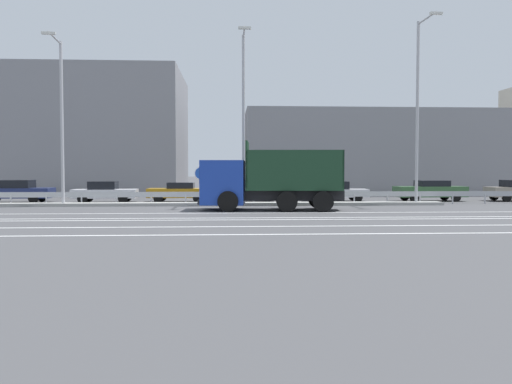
{
  "coord_description": "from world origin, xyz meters",
  "views": [
    {
      "loc": [
        1.65,
        -26.77,
        2.03
      ],
      "look_at": [
        3.1,
        0.89,
        0.87
      ],
      "focal_mm": 35.0,
      "sensor_mm": 36.0,
      "label": 1
    }
  ],
  "objects_px": {
    "parked_car_4": "(247,191)",
    "parked_car_5": "(336,191)",
    "street_lamp_1": "(61,114)",
    "parked_car_1": "(15,191)",
    "dump_truck": "(253,185)",
    "street_lamp_2": "(244,112)",
    "street_lamp_3": "(419,104)",
    "parked_car_6": "(430,190)",
    "parked_car_3": "(180,192)",
    "median_road_sign": "(201,185)",
    "parked_car_2": "(105,192)"
  },
  "relations": [
    {
      "from": "street_lamp_3",
      "to": "parked_car_5",
      "type": "distance_m",
      "value": 7.71
    },
    {
      "from": "parked_car_5",
      "to": "parked_car_6",
      "type": "height_order",
      "value": "parked_car_6"
    },
    {
      "from": "median_road_sign",
      "to": "parked_car_3",
      "type": "bearing_deg",
      "value": 114.72
    },
    {
      "from": "parked_car_4",
      "to": "parked_car_5",
      "type": "bearing_deg",
      "value": 86.93
    },
    {
      "from": "parked_car_2",
      "to": "parked_car_5",
      "type": "xyz_separation_m",
      "value": [
        15.18,
        0.53,
        -0.02
      ]
    },
    {
      "from": "street_lamp_3",
      "to": "parked_car_2",
      "type": "bearing_deg",
      "value": 170.61
    },
    {
      "from": "street_lamp_2",
      "to": "street_lamp_3",
      "type": "bearing_deg",
      "value": 0.09
    },
    {
      "from": "street_lamp_1",
      "to": "parked_car_5",
      "type": "relative_size",
      "value": 2.26
    },
    {
      "from": "parked_car_1",
      "to": "dump_truck",
      "type": "bearing_deg",
      "value": -116.74
    },
    {
      "from": "street_lamp_1",
      "to": "parked_car_4",
      "type": "height_order",
      "value": "street_lamp_1"
    },
    {
      "from": "street_lamp_1",
      "to": "street_lamp_2",
      "type": "relative_size",
      "value": 0.94
    },
    {
      "from": "street_lamp_2",
      "to": "street_lamp_3",
      "type": "xyz_separation_m",
      "value": [
        10.46,
        0.02,
        0.49
      ]
    },
    {
      "from": "dump_truck",
      "to": "median_road_sign",
      "type": "bearing_deg",
      "value": 43.77
    },
    {
      "from": "parked_car_5",
      "to": "parked_car_6",
      "type": "bearing_deg",
      "value": 91.02
    },
    {
      "from": "parked_car_1",
      "to": "parked_car_6",
      "type": "height_order",
      "value": "parked_car_1"
    },
    {
      "from": "street_lamp_3",
      "to": "parked_car_5",
      "type": "xyz_separation_m",
      "value": [
        -4.14,
        3.73,
        -5.33
      ]
    },
    {
      "from": "street_lamp_1",
      "to": "parked_car_5",
      "type": "bearing_deg",
      "value": 13.48
    },
    {
      "from": "parked_car_4",
      "to": "parked_car_5",
      "type": "distance_m",
      "value": 5.99
    },
    {
      "from": "parked_car_2",
      "to": "parked_car_3",
      "type": "xyz_separation_m",
      "value": [
        4.76,
        0.33,
        -0.02
      ]
    },
    {
      "from": "street_lamp_1",
      "to": "parked_car_5",
      "type": "height_order",
      "value": "street_lamp_1"
    },
    {
      "from": "street_lamp_3",
      "to": "parked_car_2",
      "type": "height_order",
      "value": "street_lamp_3"
    },
    {
      "from": "dump_truck",
      "to": "parked_car_2",
      "type": "relative_size",
      "value": 1.83
    },
    {
      "from": "street_lamp_3",
      "to": "parked_car_1",
      "type": "bearing_deg",
      "value": 171.98
    },
    {
      "from": "dump_truck",
      "to": "street_lamp_2",
      "type": "distance_m",
      "value": 5.43
    },
    {
      "from": "parked_car_3",
      "to": "parked_car_4",
      "type": "relative_size",
      "value": 1.02
    },
    {
      "from": "street_lamp_3",
      "to": "parked_car_1",
      "type": "distance_m",
      "value": 25.96
    },
    {
      "from": "street_lamp_1",
      "to": "street_lamp_2",
      "type": "distance_m",
      "value": 10.44
    },
    {
      "from": "median_road_sign",
      "to": "parked_car_5",
      "type": "height_order",
      "value": "median_road_sign"
    },
    {
      "from": "median_road_sign",
      "to": "parked_car_4",
      "type": "height_order",
      "value": "median_road_sign"
    },
    {
      "from": "median_road_sign",
      "to": "parked_car_4",
      "type": "relative_size",
      "value": 0.57
    },
    {
      "from": "median_road_sign",
      "to": "parked_car_6",
      "type": "relative_size",
      "value": 0.48
    },
    {
      "from": "street_lamp_2",
      "to": "parked_car_2",
      "type": "distance_m",
      "value": 10.6
    },
    {
      "from": "street_lamp_3",
      "to": "parked_car_6",
      "type": "distance_m",
      "value": 6.73
    },
    {
      "from": "parked_car_5",
      "to": "parked_car_6",
      "type": "relative_size",
      "value": 0.89
    },
    {
      "from": "dump_truck",
      "to": "parked_car_1",
      "type": "distance_m",
      "value": 16.64
    },
    {
      "from": "median_road_sign",
      "to": "parked_car_5",
      "type": "relative_size",
      "value": 0.54
    },
    {
      "from": "parked_car_1",
      "to": "parked_car_5",
      "type": "xyz_separation_m",
      "value": [
        21.02,
        0.18,
        -0.05
      ]
    },
    {
      "from": "median_road_sign",
      "to": "street_lamp_2",
      "type": "height_order",
      "value": "street_lamp_2"
    },
    {
      "from": "street_lamp_2",
      "to": "parked_car_4",
      "type": "bearing_deg",
      "value": 84.82
    },
    {
      "from": "dump_truck",
      "to": "parked_car_5",
      "type": "xyz_separation_m",
      "value": [
        5.92,
        7.16,
        -0.64
      ]
    },
    {
      "from": "street_lamp_3",
      "to": "parked_car_4",
      "type": "height_order",
      "value": "street_lamp_3"
    },
    {
      "from": "parked_car_5",
      "to": "street_lamp_3",
      "type": "bearing_deg",
      "value": 50.89
    },
    {
      "from": "street_lamp_3",
      "to": "parked_car_6",
      "type": "height_order",
      "value": "street_lamp_3"
    },
    {
      "from": "parked_car_6",
      "to": "parked_car_3",
      "type": "bearing_deg",
      "value": 86.7
    },
    {
      "from": "dump_truck",
      "to": "parked_car_6",
      "type": "distance_m",
      "value": 14.14
    },
    {
      "from": "parked_car_2",
      "to": "parked_car_6",
      "type": "bearing_deg",
      "value": 87.84
    },
    {
      "from": "street_lamp_3",
      "to": "parked_car_5",
      "type": "height_order",
      "value": "street_lamp_3"
    },
    {
      "from": "street_lamp_1",
      "to": "parked_car_5",
      "type": "distance_m",
      "value": 17.82
    },
    {
      "from": "dump_truck",
      "to": "parked_car_1",
      "type": "bearing_deg",
      "value": 69.19
    },
    {
      "from": "parked_car_2",
      "to": "parked_car_6",
      "type": "distance_m",
      "value": 21.57
    }
  ]
}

